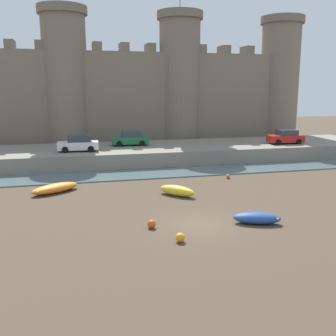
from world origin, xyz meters
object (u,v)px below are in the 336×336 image
object	(u,v)px
mooring_buoy_mid_mud	(180,237)
rowboat_near_channel_right	(257,218)
rowboat_midflat_right	(177,190)
mooring_buoy_off_centre	(152,224)
mooring_buoy_near_channel	(228,176)
car_quay_west	(78,144)
rowboat_near_channel_left	(55,188)
car_quay_centre_east	(286,137)
car_quay_east	(130,139)

from	to	relation	value
mooring_buoy_mid_mud	rowboat_near_channel_right	bearing A→B (deg)	17.45
rowboat_midflat_right	rowboat_near_channel_right	bearing A→B (deg)	-67.57
mooring_buoy_off_centre	mooring_buoy_near_channel	distance (m)	14.33
mooring_buoy_mid_mud	car_quay_west	bearing A→B (deg)	101.60
rowboat_near_channel_left	rowboat_near_channel_right	bearing A→B (deg)	-41.04
car_quay_centre_east	mooring_buoy_near_channel	bearing A→B (deg)	-140.72
mooring_buoy_mid_mud	car_quay_east	distance (m)	25.34
mooring_buoy_mid_mud	car_quay_centre_east	distance (m)	29.41
rowboat_near_channel_left	mooring_buoy_mid_mud	world-z (taller)	rowboat_near_channel_left
rowboat_near_channel_right	car_quay_east	xyz separation A→B (m)	(-3.99, 23.57, 2.02)
mooring_buoy_near_channel	car_quay_west	size ratio (longest dim) A/B	0.09
car_quay_east	car_quay_centre_east	distance (m)	18.13
car_quay_centre_east	rowboat_near_channel_right	bearing A→B (deg)	-124.03
mooring_buoy_near_channel	car_quay_centre_east	xyz separation A→B (m)	(10.87, 8.89, 2.19)
rowboat_near_channel_left	mooring_buoy_near_channel	size ratio (longest dim) A/B	10.75
rowboat_midflat_right	mooring_buoy_off_centre	xyz separation A→B (m)	(-3.31, -6.45, -0.16)
mooring_buoy_near_channel	car_quay_centre_east	world-z (taller)	car_quay_centre_east
mooring_buoy_mid_mud	mooring_buoy_off_centre	world-z (taller)	mooring_buoy_mid_mud
mooring_buoy_near_channel	mooring_buoy_mid_mud	bearing A→B (deg)	-121.82
rowboat_near_channel_left	car_quay_centre_east	distance (m)	27.85
car_quay_east	car_quay_centre_east	size ratio (longest dim) A/B	1.00
rowboat_near_channel_right	car_quay_centre_east	world-z (taller)	car_quay_centre_east
car_quay_east	car_quay_west	size ratio (longest dim) A/B	1.00
rowboat_near_channel_right	rowboat_near_channel_left	xyz separation A→B (m)	(-11.96, 10.41, 0.01)
rowboat_midflat_right	car_quay_centre_east	distance (m)	21.60
mooring_buoy_near_channel	rowboat_midflat_right	bearing A→B (deg)	-143.39
mooring_buoy_off_centre	car_quay_east	size ratio (longest dim) A/B	0.12
car_quay_east	car_quay_centre_east	world-z (taller)	same
rowboat_midflat_right	car_quay_east	world-z (taller)	car_quay_east
rowboat_midflat_right	mooring_buoy_near_channel	world-z (taller)	rowboat_midflat_right
rowboat_midflat_right	car_quay_west	world-z (taller)	car_quay_west
rowboat_near_channel_left	car_quay_west	world-z (taller)	car_quay_west
rowboat_near_channel_left	car_quay_centre_east	xyz separation A→B (m)	(25.85, 10.16, 2.02)
mooring_buoy_mid_mud	car_quay_west	distance (m)	22.82
mooring_buoy_mid_mud	rowboat_midflat_right	bearing A→B (deg)	75.63
rowboat_near_channel_right	rowboat_near_channel_left	bearing A→B (deg)	138.96
rowboat_near_channel_left	mooring_buoy_off_centre	world-z (taller)	rowboat_near_channel_left
rowboat_midflat_right	mooring_buoy_near_channel	bearing A→B (deg)	36.61
rowboat_near_channel_right	rowboat_near_channel_left	distance (m)	15.85
rowboat_near_channel_right	mooring_buoy_mid_mud	size ratio (longest dim) A/B	6.01
rowboat_near_channel_left	mooring_buoy_near_channel	xyz separation A→B (m)	(14.97, 1.27, -0.17)
rowboat_near_channel_right	car_quay_centre_east	bearing A→B (deg)	55.97
rowboat_near_channel_right	mooring_buoy_near_channel	distance (m)	12.06
car_quay_west	rowboat_near_channel_left	bearing A→B (deg)	-101.83
rowboat_near_channel_right	rowboat_midflat_right	distance (m)	7.82
rowboat_near_channel_left	car_quay_west	bearing A→B (deg)	78.17
rowboat_near_channel_left	mooring_buoy_mid_mud	xyz separation A→B (m)	(6.70, -12.06, -0.11)
rowboat_near_channel_left	mooring_buoy_off_centre	bearing A→B (deg)	-59.51
mooring_buoy_near_channel	car_quay_east	world-z (taller)	car_quay_east
rowboat_near_channel_left	mooring_buoy_off_centre	xyz separation A→B (m)	(5.67, -9.63, -0.11)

